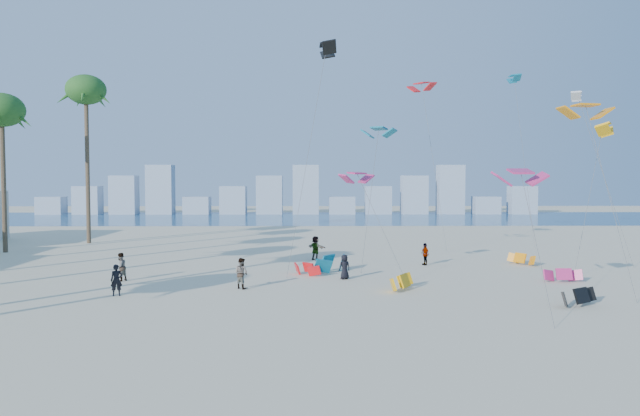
{
  "coord_description": "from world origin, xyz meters",
  "views": [
    {
      "loc": [
        2.53,
        -21.76,
        6.48
      ],
      "look_at": [
        3.0,
        16.0,
        4.5
      ],
      "focal_mm": 34.08,
      "sensor_mm": 36.0,
      "label": 1
    }
  ],
  "objects": [
    {
      "name": "ground",
      "position": [
        0.0,
        0.0,
        0.0
      ],
      "size": [
        220.0,
        220.0,
        0.0
      ],
      "primitive_type": "plane",
      "color": "beige",
      "rests_on": "ground"
    },
    {
      "name": "ocean",
      "position": [
        0.0,
        72.0,
        0.01
      ],
      "size": [
        220.0,
        220.0,
        0.0
      ],
      "primitive_type": "plane",
      "color": "navy",
      "rests_on": "ground"
    },
    {
      "name": "kitesurfer_near",
      "position": [
        -8.09,
        10.97,
        0.85
      ],
      "size": [
        0.72,
        0.59,
        1.71
      ],
      "primitive_type": "imported",
      "rotation": [
        0.0,
        0.0,
        0.33
      ],
      "color": "black",
      "rests_on": "ground"
    },
    {
      "name": "kitesurfer_mid",
      "position": [
        -1.58,
        13.02,
        0.89
      ],
      "size": [
        1.1,
        1.06,
        1.78
      ],
      "primitive_type": "imported",
      "rotation": [
        0.0,
        0.0,
        2.48
      ],
      "color": "gray",
      "rests_on": "ground"
    },
    {
      "name": "kitesurfers_far",
      "position": [
        9.51,
        17.76,
        0.89
      ],
      "size": [
        36.04,
        15.46,
        1.91
      ],
      "color": "black",
      "rests_on": "ground"
    },
    {
      "name": "grounded_kites",
      "position": [
        9.86,
        15.92,
        0.43
      ],
      "size": [
        18.07,
        16.66,
        1.04
      ],
      "color": "red",
      "rests_on": "ground"
    },
    {
      "name": "flying_kites",
      "position": [
        14.63,
        20.99,
        11.23
      ],
      "size": [
        27.02,
        35.79,
        16.83
      ],
      "color": "#CE2D73",
      "rests_on": "ground"
    },
    {
      "name": "distant_skyline",
      "position": [
        -1.19,
        82.0,
        3.09
      ],
      "size": [
        85.0,
        3.0,
        8.4
      ],
      "color": "#9EADBF",
      "rests_on": "ground"
    }
  ]
}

